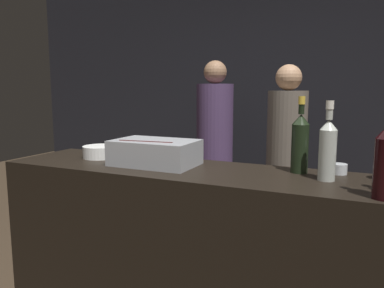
{
  "coord_description": "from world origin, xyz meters",
  "views": [
    {
      "loc": [
        0.76,
        -1.39,
        1.48
      ],
      "look_at": [
        0.0,
        0.28,
        1.21
      ],
      "focal_mm": 35.0,
      "sensor_mm": 36.0,
      "label": 1
    }
  ],
  "objects_px": {
    "white_wine_bottle": "(328,147)",
    "champagne_bottle": "(300,142)",
    "bowl_white": "(100,151)",
    "candle_votive": "(339,169)",
    "person_in_hoodie": "(215,144)",
    "person_blond_tee": "(286,155)",
    "ice_bin_with_bottles": "(155,151)"
  },
  "relations": [
    {
      "from": "white_wine_bottle",
      "to": "candle_votive",
      "type": "bearing_deg",
      "value": 75.25
    },
    {
      "from": "white_wine_bottle",
      "to": "champagne_bottle",
      "type": "distance_m",
      "value": 0.17
    },
    {
      "from": "champagne_bottle",
      "to": "person_in_hoodie",
      "type": "bearing_deg",
      "value": 124.26
    },
    {
      "from": "bowl_white",
      "to": "person_in_hoodie",
      "type": "height_order",
      "value": "person_in_hoodie"
    },
    {
      "from": "white_wine_bottle",
      "to": "champagne_bottle",
      "type": "relative_size",
      "value": 0.96
    },
    {
      "from": "candle_votive",
      "to": "person_in_hoodie",
      "type": "xyz_separation_m",
      "value": [
        -1.16,
        1.4,
        -0.14
      ]
    },
    {
      "from": "ice_bin_with_bottles",
      "to": "person_in_hoodie",
      "type": "relative_size",
      "value": 0.25
    },
    {
      "from": "candle_votive",
      "to": "person_blond_tee",
      "type": "xyz_separation_m",
      "value": [
        -0.47,
        1.27,
        -0.17
      ]
    },
    {
      "from": "candle_votive",
      "to": "white_wine_bottle",
      "type": "height_order",
      "value": "white_wine_bottle"
    },
    {
      "from": "champagne_bottle",
      "to": "bowl_white",
      "type": "bearing_deg",
      "value": -176.17
    },
    {
      "from": "bowl_white",
      "to": "ice_bin_with_bottles",
      "type": "bearing_deg",
      "value": -7.61
    },
    {
      "from": "bowl_white",
      "to": "person_blond_tee",
      "type": "xyz_separation_m",
      "value": [
        0.8,
        1.39,
        -0.18
      ]
    },
    {
      "from": "candle_votive",
      "to": "bowl_white",
      "type": "bearing_deg",
      "value": -174.61
    },
    {
      "from": "ice_bin_with_bottles",
      "to": "candle_votive",
      "type": "distance_m",
      "value": 0.9
    },
    {
      "from": "bowl_white",
      "to": "candle_votive",
      "type": "xyz_separation_m",
      "value": [
        1.27,
        0.12,
        -0.01
      ]
    },
    {
      "from": "champagne_bottle",
      "to": "person_in_hoodie",
      "type": "xyz_separation_m",
      "value": [
        -0.98,
        1.44,
        -0.26
      ]
    },
    {
      "from": "person_blond_tee",
      "to": "ice_bin_with_bottles",
      "type": "bearing_deg",
      "value": -134.08
    },
    {
      "from": "bowl_white",
      "to": "champagne_bottle",
      "type": "height_order",
      "value": "champagne_bottle"
    },
    {
      "from": "white_wine_bottle",
      "to": "person_blond_tee",
      "type": "bearing_deg",
      "value": 106.85
    },
    {
      "from": "bowl_white",
      "to": "candle_votive",
      "type": "distance_m",
      "value": 1.28
    },
    {
      "from": "candle_votive",
      "to": "champagne_bottle",
      "type": "relative_size",
      "value": 0.21
    },
    {
      "from": "person_in_hoodie",
      "to": "champagne_bottle",
      "type": "bearing_deg",
      "value": 48.42
    },
    {
      "from": "bowl_white",
      "to": "white_wine_bottle",
      "type": "xyz_separation_m",
      "value": [
        1.23,
        -0.04,
        0.11
      ]
    },
    {
      "from": "white_wine_bottle",
      "to": "person_blond_tee",
      "type": "relative_size",
      "value": 0.2
    },
    {
      "from": "bowl_white",
      "to": "person_in_hoodie",
      "type": "xyz_separation_m",
      "value": [
        0.12,
        1.52,
        -0.15
      ]
    },
    {
      "from": "bowl_white",
      "to": "person_in_hoodie",
      "type": "bearing_deg",
      "value": 85.56
    },
    {
      "from": "ice_bin_with_bottles",
      "to": "person_in_hoodie",
      "type": "bearing_deg",
      "value": 99.88
    },
    {
      "from": "white_wine_bottle",
      "to": "bowl_white",
      "type": "bearing_deg",
      "value": 178.31
    },
    {
      "from": "person_blond_tee",
      "to": "person_in_hoodie",
      "type": "bearing_deg",
      "value": 141.36
    },
    {
      "from": "bowl_white",
      "to": "person_blond_tee",
      "type": "distance_m",
      "value": 1.62
    },
    {
      "from": "candle_votive",
      "to": "ice_bin_with_bottles",
      "type": "bearing_deg",
      "value": -168.94
    },
    {
      "from": "candle_votive",
      "to": "person_blond_tee",
      "type": "relative_size",
      "value": 0.04
    }
  ]
}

